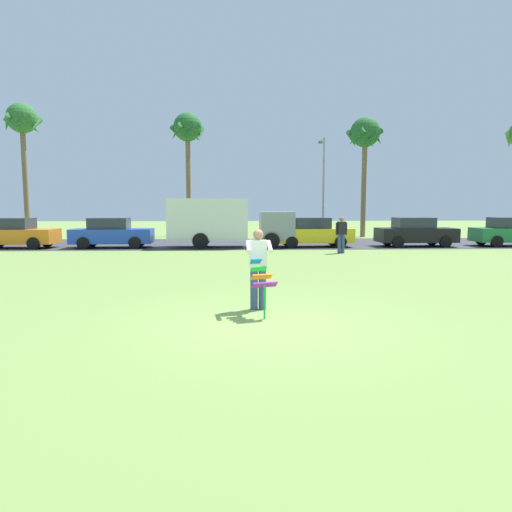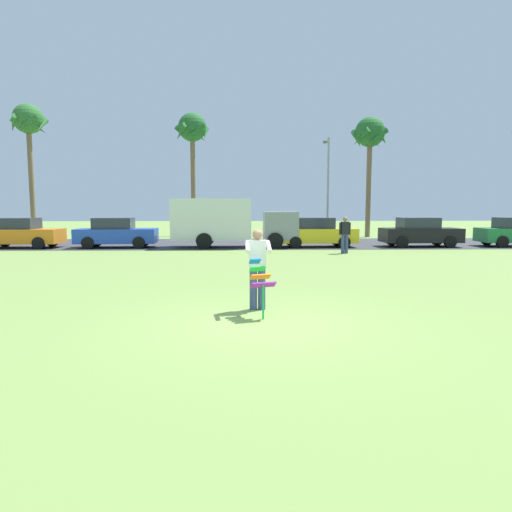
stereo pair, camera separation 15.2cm
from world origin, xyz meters
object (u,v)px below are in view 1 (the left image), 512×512
Objects in this scene: parked_truck_grey_van at (223,221)px; parked_car_blue at (112,233)px; parked_car_orange at (15,234)px; parked_car_black at (415,233)px; parked_car_yellow at (313,233)px; person_kite_flyer at (258,266)px; streetlight_pole at (323,181)px; palm_tree_centre_far at (365,137)px; palm_tree_right_near at (188,133)px; person_walker_near at (341,234)px; palm_tree_left_near at (22,125)px; kite_held at (262,279)px; parked_car_green at (512,232)px.

parked_car_blue is at bearing -179.99° from parked_truck_grey_van.
parked_car_blue is (5.07, -0.00, 0.00)m from parked_car_orange.
parked_car_yellow is at bearing -179.99° from parked_car_black.
streetlight_pole is (5.79, 22.62, 3.05)m from person_kite_flyer.
parked_car_blue is 0.50× the size of palm_tree_centre_far.
palm_tree_right_near reaches higher than palm_tree_centre_far.
person_walker_near is (11.58, -3.35, 0.16)m from parked_car_blue.
person_walker_near is at bearing -32.10° from palm_tree_left_near.
person_kite_flyer and person_walker_near have the same top height.
parked_car_blue is at bearing -153.15° from palm_tree_centre_far.
parked_car_black is 18.18m from palm_tree_right_near.
kite_held is 25.93m from palm_tree_centre_far.
parked_truck_grey_van is at bearing -32.60° from palm_tree_left_near.
parked_car_orange is at bearing 179.98° from parked_car_blue.
parked_car_green is at bearing 0.01° from parked_car_yellow.
streetlight_pole reaches higher than parked_car_green.
parked_car_green is at bearing 17.88° from person_walker_near.
parked_car_green is 0.45× the size of palm_tree_left_near.
parked_car_black is at bearing 57.58° from person_kite_flyer.
palm_tree_left_near is at bearing 110.39° from parked_car_orange.
parked_truck_grey_van is at bearing -0.00° from parked_car_orange.
parked_car_black is (9.41, 15.54, -0.01)m from kite_held.
person_walker_near is at bearing -145.73° from parked_car_black.
parked_truck_grey_van reaches higher than parked_car_green.
parked_truck_grey_van is 0.71× the size of palm_tree_left_near.
person_walker_near reaches higher than parked_car_black.
streetlight_pole is at bearing -174.62° from palm_tree_centre_far.
parked_car_orange is at bearing 168.62° from person_walker_near.
person_kite_flyer is 0.41× the size of parked_car_black.
parked_car_yellow is at bearing -122.27° from palm_tree_centre_far.
parked_car_yellow is 11.40m from palm_tree_centre_far.
palm_tree_right_near is at bearing 142.81° from parked_car_black.
person_kite_flyer is 0.41× the size of parked_car_blue.
streetlight_pole is at bearing 76.11° from kite_held.
person_kite_flyer is at bearing -81.01° from palm_tree_right_near.
parked_truck_grey_van is at bearing -131.66° from streetlight_pole.
parked_car_green is at bearing -52.73° from palm_tree_centre_far.
parked_car_black is 10.23m from palm_tree_centre_far.
palm_tree_centre_far reaches higher than parked_car_blue.
kite_held is at bearing -81.18° from palm_tree_right_near.
parked_car_blue and parked_car_black have the same top height.
parked_car_yellow is 5.70m from parked_car_black.
parked_car_yellow is (4.84, -0.00, -0.64)m from parked_truck_grey_van.
palm_tree_left_near is at bearing 159.70° from parked_car_black.
person_walker_near is at bearing -57.88° from palm_tree_right_near.
palm_tree_centre_far is at bearing 5.38° from streetlight_pole.
parked_car_yellow is 1.00× the size of parked_car_green.
streetlight_pole is at bearing 23.37° from parked_car_orange.
person_kite_flyer is at bearing -135.08° from parked_car_green.
person_kite_flyer is 0.20× the size of palm_tree_centre_far.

